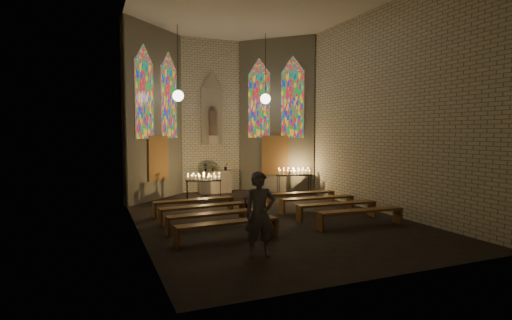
# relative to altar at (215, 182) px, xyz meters

# --- Properties ---
(floor) EXTENTS (12.00, 12.00, 0.00)m
(floor) POSITION_rel_altar_xyz_m (0.00, -5.45, -0.50)
(floor) COLOR black
(floor) RESTS_ON ground
(room) EXTENTS (8.22, 12.43, 7.00)m
(room) POSITION_rel_altar_xyz_m (-0.00, -2.08, 3.22)
(room) COLOR beige
(room) RESTS_ON ground
(altar) EXTENTS (1.40, 0.60, 1.00)m
(altar) POSITION_rel_altar_xyz_m (0.00, 0.00, 0.00)
(altar) COLOR #B9AD96
(altar) RESTS_ON ground
(flower_vase_left) EXTENTS (0.21, 0.17, 0.35)m
(flower_vase_left) POSITION_rel_altar_xyz_m (-0.43, 0.08, 0.67)
(flower_vase_left) COLOR #4C723F
(flower_vase_left) RESTS_ON altar
(flower_vase_center) EXTENTS (0.39, 0.36, 0.36)m
(flower_vase_center) POSITION_rel_altar_xyz_m (-0.06, -0.06, 0.68)
(flower_vase_center) COLOR #4C723F
(flower_vase_center) RESTS_ON altar
(flower_vase_right) EXTENTS (0.21, 0.17, 0.36)m
(flower_vase_right) POSITION_rel_altar_xyz_m (0.52, -0.01, 0.68)
(flower_vase_right) COLOR #4C723F
(flower_vase_right) RESTS_ON altar
(aisle_flower_pot) EXTENTS (0.31, 0.31, 0.42)m
(aisle_flower_pot) POSITION_rel_altar_xyz_m (-0.03, -3.96, -0.29)
(aisle_flower_pot) COLOR #4C723F
(aisle_flower_pot) RESTS_ON ground
(votive_stand_left) EXTENTS (1.46, 0.76, 1.04)m
(votive_stand_left) POSITION_rel_altar_xyz_m (-1.02, -1.85, 0.40)
(votive_stand_left) COLOR black
(votive_stand_left) RESTS_ON ground
(votive_stand_right) EXTENTS (1.58, 0.61, 1.13)m
(votive_stand_right) POSITION_rel_altar_xyz_m (3.00, -1.98, 0.47)
(votive_stand_right) COLOR black
(votive_stand_right) RESTS_ON ground
(pew_left_0) EXTENTS (2.70, 0.53, 0.52)m
(pew_left_0) POSITION_rel_altar_xyz_m (-2.02, -4.34, -0.08)
(pew_left_0) COLOR brown
(pew_left_0) RESTS_ON ground
(pew_right_0) EXTENTS (2.70, 0.53, 0.52)m
(pew_right_0) POSITION_rel_altar_xyz_m (2.02, -4.34, -0.08)
(pew_right_0) COLOR brown
(pew_right_0) RESTS_ON ground
(pew_left_1) EXTENTS (2.70, 0.53, 0.52)m
(pew_left_1) POSITION_rel_altar_xyz_m (-2.02, -5.54, -0.08)
(pew_left_1) COLOR brown
(pew_left_1) RESTS_ON ground
(pew_right_1) EXTENTS (2.70, 0.53, 0.52)m
(pew_right_1) POSITION_rel_altar_xyz_m (2.02, -5.54, -0.08)
(pew_right_1) COLOR brown
(pew_right_1) RESTS_ON ground
(pew_left_2) EXTENTS (2.70, 0.53, 0.52)m
(pew_left_2) POSITION_rel_altar_xyz_m (-2.02, -6.74, -0.08)
(pew_left_2) COLOR brown
(pew_left_2) RESTS_ON ground
(pew_right_2) EXTENTS (2.70, 0.53, 0.52)m
(pew_right_2) POSITION_rel_altar_xyz_m (2.02, -6.74, -0.08)
(pew_right_2) COLOR brown
(pew_right_2) RESTS_ON ground
(pew_left_3) EXTENTS (2.70, 0.53, 0.52)m
(pew_left_3) POSITION_rel_altar_xyz_m (-2.02, -7.94, -0.08)
(pew_left_3) COLOR brown
(pew_left_3) RESTS_ON ground
(pew_right_3) EXTENTS (2.70, 0.53, 0.52)m
(pew_right_3) POSITION_rel_altar_xyz_m (2.02, -7.94, -0.08)
(pew_right_3) COLOR brown
(pew_right_3) RESTS_ON ground
(visitor) EXTENTS (0.75, 0.55, 1.89)m
(visitor) POSITION_rel_altar_xyz_m (-1.74, -9.35, 0.45)
(visitor) COLOR #4B4A54
(visitor) RESTS_ON ground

